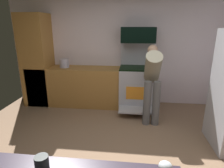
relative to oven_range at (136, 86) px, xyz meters
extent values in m
cube|color=#88694E|center=(-0.43, -1.97, -0.52)|extent=(5.20, 4.80, 0.02)
cube|color=silver|center=(-0.43, 0.37, 0.79)|extent=(5.20, 0.12, 2.60)
cube|color=#A47134|center=(-1.33, 0.01, -0.06)|extent=(2.40, 0.60, 0.90)
cube|color=#A47134|center=(-2.33, 0.01, 0.54)|extent=(0.60, 0.60, 2.10)
cube|color=#B2B3BC|center=(0.00, -0.01, -0.05)|extent=(0.76, 0.64, 0.92)
cube|color=black|center=(0.00, -0.01, 0.43)|extent=(0.76, 0.64, 0.03)
cube|color=#B2B3BC|center=(0.00, 0.28, 0.71)|extent=(0.76, 0.06, 0.53)
cube|color=orange|center=(0.00, -0.33, -0.06)|extent=(0.44, 0.01, 0.28)
cube|color=#B2B3BC|center=(0.00, -0.51, -0.37)|extent=(0.72, 0.37, 0.03)
cube|color=black|center=(0.00, 0.09, 1.14)|extent=(0.74, 0.38, 0.33)
cylinder|color=#5D5D5D|center=(0.19, -0.82, -0.08)|extent=(0.14, 0.14, 0.86)
cylinder|color=#5D5D5D|center=(0.36, -0.82, -0.08)|extent=(0.14, 0.14, 0.86)
cylinder|color=gray|center=(0.28, -0.63, 0.59)|extent=(0.30, 0.60, 0.65)
sphere|color=tan|center=(0.28, -0.40, 0.88)|extent=(0.20, 0.20, 0.20)
ellipsoid|color=silver|center=(0.13, -3.22, 0.51)|extent=(0.08, 0.08, 0.06)
cylinder|color=black|center=(-0.68, -3.20, 0.45)|extent=(0.09, 0.09, 0.10)
cylinder|color=#B2B1C5|center=(-1.68, 0.01, 0.49)|extent=(0.22, 0.22, 0.20)
camera|label=1|loc=(-0.09, -4.22, 1.33)|focal=30.66mm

